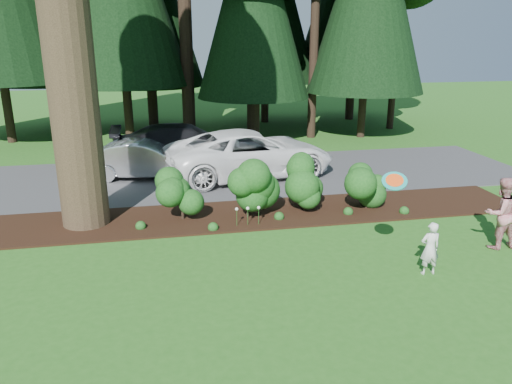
{
  "coord_description": "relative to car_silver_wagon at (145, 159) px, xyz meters",
  "views": [
    {
      "loc": [
        -2.51,
        -10.01,
        4.98
      ],
      "look_at": [
        -0.27,
        1.37,
        1.3
      ],
      "focal_mm": 35.0,
      "sensor_mm": 36.0,
      "label": 1
    }
  ],
  "objects": [
    {
      "name": "ground",
      "position": [
        3.08,
        -7.8,
        -0.7
      ],
      "size": [
        80.0,
        80.0,
        0.0
      ],
      "primitive_type": "plane",
      "color": "#255D1A",
      "rests_on": "ground"
    },
    {
      "name": "frisbee",
      "position": [
        5.21,
        -8.82,
        1.44
      ],
      "size": [
        0.56,
        0.46,
        0.38
      ],
      "color": "teal",
      "rests_on": "ground"
    },
    {
      "name": "car_silver_wagon",
      "position": [
        0.0,
        0.0,
        0.0
      ],
      "size": [
        4.24,
        2.03,
        1.34
      ],
      "primitive_type": "imported",
      "rotation": [
        0.0,
        0.0,
        1.41
      ],
      "color": "silver",
      "rests_on": "driveway"
    },
    {
      "name": "adult",
      "position": [
        8.51,
        -7.92,
        0.18
      ],
      "size": [
        0.89,
        0.71,
        1.77
      ],
      "primitive_type": "imported",
      "rotation": [
        0.0,
        0.0,
        3.19
      ],
      "color": "#A5162C",
      "rests_on": "ground"
    },
    {
      "name": "driveway",
      "position": [
        3.08,
        -0.3,
        -0.68
      ],
      "size": [
        22.0,
        6.0,
        0.03
      ],
      "primitive_type": "cube",
      "color": "#38383A",
      "rests_on": "ground"
    },
    {
      "name": "shrub_row",
      "position": [
        3.85,
        -4.67,
        0.11
      ],
      "size": [
        6.53,
        1.6,
        1.61
      ],
      "color": "#164615",
      "rests_on": "ground"
    },
    {
      "name": "car_white_suv",
      "position": [
        3.74,
        -0.56,
        0.17
      ],
      "size": [
        6.47,
        3.81,
        1.69
      ],
      "primitive_type": "imported",
      "rotation": [
        0.0,
        0.0,
        1.74
      ],
      "color": "white",
      "rests_on": "driveway"
    },
    {
      "name": "lily_cluster",
      "position": [
        2.78,
        -5.4,
        -0.2
      ],
      "size": [
        0.69,
        0.09,
        0.57
      ],
      "color": "#164615",
      "rests_on": "ground"
    },
    {
      "name": "car_dark_suv",
      "position": [
        1.55,
        1.44,
        0.14
      ],
      "size": [
        5.66,
        2.41,
        1.63
      ],
      "primitive_type": "imported",
      "rotation": [
        0.0,
        0.0,
        1.59
      ],
      "color": "black",
      "rests_on": "driveway"
    },
    {
      "name": "child",
      "position": [
        6.13,
        -8.91,
        -0.1
      ],
      "size": [
        0.44,
        0.29,
        1.2
      ],
      "primitive_type": "imported",
      "rotation": [
        0.0,
        0.0,
        3.13
      ],
      "color": "silver",
      "rests_on": "ground"
    },
    {
      "name": "mulch_bed",
      "position": [
        3.08,
        -4.55,
        -0.67
      ],
      "size": [
        16.0,
        2.5,
        0.05
      ],
      "primitive_type": "cube",
      "color": "black",
      "rests_on": "ground"
    }
  ]
}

